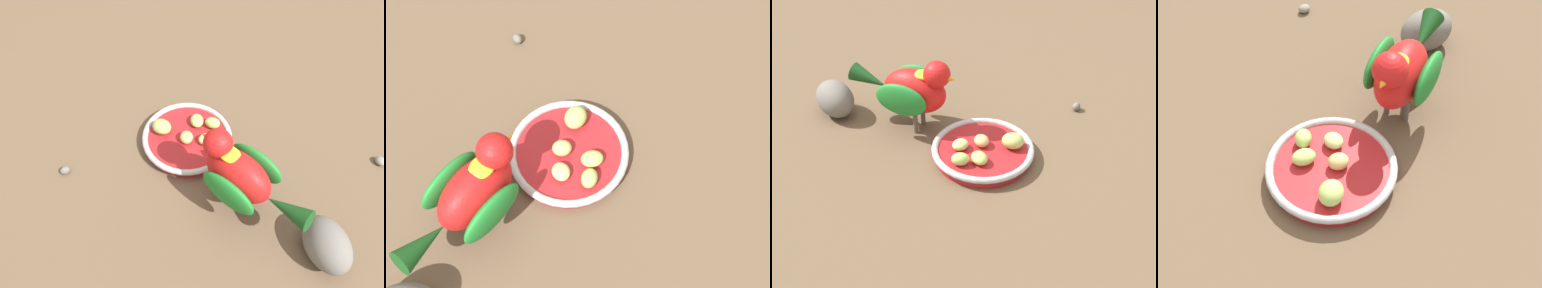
% 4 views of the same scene
% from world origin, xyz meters
% --- Properties ---
extents(ground_plane, '(4.00, 4.00, 0.00)m').
position_xyz_m(ground_plane, '(0.00, 0.00, 0.00)').
color(ground_plane, brown).
extents(feeding_bowl, '(0.18, 0.18, 0.02)m').
position_xyz_m(feeding_bowl, '(0.02, -0.02, 0.01)').
color(feeding_bowl, '#AD1E23').
rests_on(feeding_bowl, ground_plane).
extents(apple_piece_0, '(0.04, 0.04, 0.02)m').
position_xyz_m(apple_piece_0, '(0.03, -0.01, 0.03)').
color(apple_piece_0, tan).
rests_on(apple_piece_0, feeding_bowl).
extents(apple_piece_1, '(0.03, 0.03, 0.02)m').
position_xyz_m(apple_piece_1, '(-0.03, 0.02, 0.03)').
color(apple_piece_1, '#B2CC66').
rests_on(apple_piece_1, feeding_bowl).
extents(apple_piece_2, '(0.04, 0.04, 0.02)m').
position_xyz_m(apple_piece_2, '(-0.02, -0.02, 0.03)').
color(apple_piece_2, '#B2CC66').
rests_on(apple_piece_2, feeding_bowl).
extents(apple_piece_3, '(0.03, 0.04, 0.03)m').
position_xyz_m(apple_piece_3, '(0.03, -0.07, 0.03)').
color(apple_piece_3, '#B2CC66').
rests_on(apple_piece_3, feeding_bowl).
extents(apple_piece_4, '(0.04, 0.04, 0.02)m').
position_xyz_m(apple_piece_4, '(0.01, 0.02, 0.03)').
color(apple_piece_4, '#C6D17A').
rests_on(apple_piece_4, feeding_bowl).
extents(parrot, '(0.12, 0.22, 0.15)m').
position_xyz_m(parrot, '(0.09, 0.13, 0.09)').
color(parrot, '#59544C').
rests_on(parrot, ground_plane).
extents(rock_large, '(0.12, 0.12, 0.07)m').
position_xyz_m(rock_large, '(0.10, 0.29, 0.04)').
color(rock_large, slate).
rests_on(rock_large, ground_plane).
extents(pebble_0, '(0.03, 0.03, 0.01)m').
position_xyz_m(pebble_0, '(-0.13, 0.34, 0.01)').
color(pebble_0, gray).
rests_on(pebble_0, ground_plane).
extents(pebble_1, '(0.02, 0.02, 0.02)m').
position_xyz_m(pebble_1, '(0.20, -0.18, 0.01)').
color(pebble_1, slate).
rests_on(pebble_1, ground_plane).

